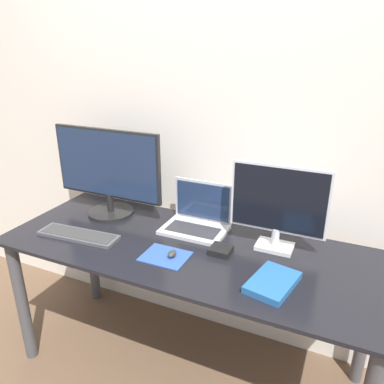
% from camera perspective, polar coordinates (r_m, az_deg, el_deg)
% --- Properties ---
extents(wall_back, '(7.00, 0.05, 2.50)m').
position_cam_1_polar(wall_back, '(2.00, 4.35, 9.68)').
color(wall_back, silver).
rests_on(wall_back, ground_plane).
extents(desk, '(1.82, 0.71, 0.76)m').
position_cam_1_polar(desk, '(1.88, -0.74, -11.82)').
color(desk, black).
rests_on(desk, ground_plane).
extents(monitor_left, '(0.65, 0.26, 0.49)m').
position_cam_1_polar(monitor_left, '(2.10, -12.73, 3.05)').
color(monitor_left, black).
rests_on(monitor_left, desk).
extents(monitor_right, '(0.44, 0.12, 0.41)m').
position_cam_1_polar(monitor_right, '(1.74, 13.05, -1.81)').
color(monitor_right, silver).
rests_on(monitor_right, desk).
extents(laptop, '(0.33, 0.24, 0.24)m').
position_cam_1_polar(laptop, '(1.96, 0.92, -3.90)').
color(laptop, silver).
rests_on(laptop, desk).
extents(keyboard, '(0.43, 0.15, 0.02)m').
position_cam_1_polar(keyboard, '(1.98, -16.91, -6.28)').
color(keyboard, '#4C4C51').
rests_on(keyboard, desk).
extents(mousepad, '(0.21, 0.17, 0.00)m').
position_cam_1_polar(mousepad, '(1.73, -4.08, -9.75)').
color(mousepad, '#2D519E').
rests_on(mousepad, desk).
extents(mouse, '(0.03, 0.06, 0.03)m').
position_cam_1_polar(mouse, '(1.72, -3.05, -9.38)').
color(mouse, '#333333').
rests_on(mouse, mousepad).
extents(book, '(0.20, 0.26, 0.03)m').
position_cam_1_polar(book, '(1.57, 12.19, -13.33)').
color(book, '#235B9E').
rests_on(book, desk).
extents(power_brick, '(0.10, 0.10, 0.03)m').
position_cam_1_polar(power_brick, '(1.76, 4.43, -8.83)').
color(power_brick, black).
rests_on(power_brick, desk).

